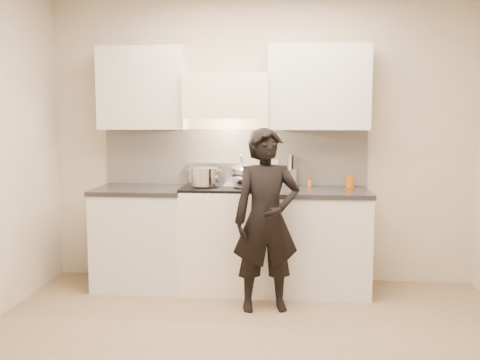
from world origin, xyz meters
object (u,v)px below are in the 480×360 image
object	(u,v)px
wok	(249,173)
person	(266,220)
counter_right	(317,240)
stove	(226,237)
utensil_crock	(292,176)

from	to	relation	value
wok	person	size ratio (longest dim) A/B	0.29
counter_right	wok	size ratio (longest dim) A/B	2.13
stove	counter_right	bearing A→B (deg)	0.00
counter_right	wok	xyz separation A→B (m)	(-0.63, 0.13, 0.59)
person	counter_right	bearing A→B (deg)	38.70
stove	counter_right	world-z (taller)	stove
utensil_crock	person	world-z (taller)	person
counter_right	person	world-z (taller)	person
stove	person	bearing A→B (deg)	-53.61
utensil_crock	person	size ratio (longest dim) A/B	0.20
utensil_crock	person	distance (m)	0.85
stove	wok	size ratio (longest dim) A/B	2.22
stove	person	xyz separation A→B (m)	(0.39, -0.53, 0.27)
counter_right	utensil_crock	distance (m)	0.65
utensil_crock	person	bearing A→B (deg)	-104.81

